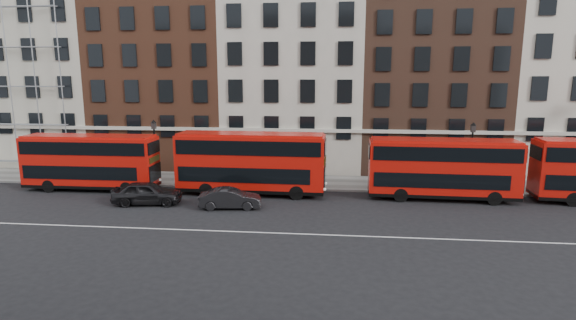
# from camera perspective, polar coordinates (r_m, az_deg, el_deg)

# --- Properties ---
(ground) EXTENTS (120.00, 120.00, 0.00)m
(ground) POSITION_cam_1_polar(r_m,az_deg,el_deg) (28.35, -2.48, -7.83)
(ground) COLOR black
(ground) RESTS_ON ground
(pavement) EXTENTS (80.00, 5.00, 0.15)m
(pavement) POSITION_cam_1_polar(r_m,az_deg,el_deg) (38.35, -0.19, -2.75)
(pavement) COLOR slate
(pavement) RESTS_ON ground
(kerb) EXTENTS (80.00, 0.30, 0.16)m
(kerb) POSITION_cam_1_polar(r_m,az_deg,el_deg) (35.94, -0.62, -3.67)
(kerb) COLOR gray
(kerb) RESTS_ON ground
(road_centre_line) EXTENTS (70.00, 0.12, 0.01)m
(road_centre_line) POSITION_cam_1_polar(r_m,az_deg,el_deg) (26.48, -3.12, -9.19)
(road_centre_line) COLOR white
(road_centre_line) RESTS_ON ground
(building_terrace) EXTENTS (64.00, 11.95, 22.00)m
(building_terrace) POSITION_cam_1_polar(r_m,az_deg,el_deg) (44.68, 0.43, 12.31)
(building_terrace) COLOR beige
(building_terrace) RESTS_ON ground
(bus_a) EXTENTS (10.48, 2.61, 4.39)m
(bus_a) POSITION_cam_1_polar(r_m,az_deg,el_deg) (38.74, -23.82, -0.09)
(bus_a) COLOR red
(bus_a) RESTS_ON ground
(bus_b) EXTENTS (11.33, 2.99, 4.73)m
(bus_b) POSITION_cam_1_polar(r_m,az_deg,el_deg) (34.22, -4.79, -0.22)
(bus_b) COLOR red
(bus_b) RESTS_ON ground
(bus_c) EXTENTS (10.69, 2.88, 4.46)m
(bus_c) POSITION_cam_1_polar(r_m,az_deg,el_deg) (34.57, 18.96, -0.91)
(bus_c) COLOR red
(bus_c) RESTS_ON ground
(car_rear) EXTENTS (5.01, 2.53, 1.63)m
(car_rear) POSITION_cam_1_polar(r_m,az_deg,el_deg) (33.35, -17.44, -4.01)
(car_rear) COLOR black
(car_rear) RESTS_ON ground
(car_front) EXTENTS (4.36, 1.99, 1.39)m
(car_front) POSITION_cam_1_polar(r_m,az_deg,el_deg) (31.14, -7.35, -4.86)
(car_front) COLOR black
(car_front) RESTS_ON ground
(lamp_post_left) EXTENTS (0.44, 0.44, 5.33)m
(lamp_post_left) POSITION_cam_1_polar(r_m,az_deg,el_deg) (38.33, -16.53, 1.38)
(lamp_post_left) COLOR black
(lamp_post_left) RESTS_ON pavement
(lamp_post_right) EXTENTS (0.44, 0.44, 5.33)m
(lamp_post_right) POSITION_cam_1_polar(r_m,az_deg,el_deg) (37.52, 22.25, 0.82)
(lamp_post_right) COLOR black
(lamp_post_right) RESTS_ON pavement
(traffic_light) EXTENTS (0.25, 0.45, 3.27)m
(traffic_light) POSITION_cam_1_polar(r_m,az_deg,el_deg) (39.51, 31.88, -0.48)
(traffic_light) COLOR black
(traffic_light) RESTS_ON pavement
(iron_railings) EXTENTS (6.60, 0.06, 1.00)m
(iron_railings) POSITION_cam_1_polar(r_m,az_deg,el_deg) (40.36, 0.14, -1.23)
(iron_railings) COLOR black
(iron_railings) RESTS_ON pavement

